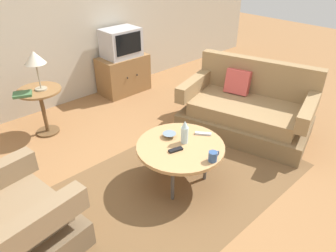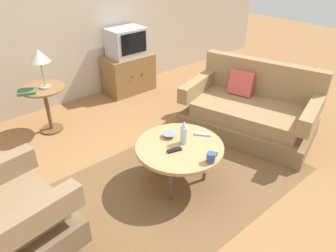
# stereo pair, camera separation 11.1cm
# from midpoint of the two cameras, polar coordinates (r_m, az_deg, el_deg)

# --- Properties ---
(ground_plane) EXTENTS (16.00, 16.00, 0.00)m
(ground_plane) POSITION_cam_midpoint_polar(r_m,az_deg,el_deg) (3.40, -0.03, -9.89)
(ground_plane) COLOR olive
(back_wall) EXTENTS (9.00, 0.12, 2.70)m
(back_wall) POSITION_cam_midpoint_polar(r_m,az_deg,el_deg) (4.87, -22.23, 18.38)
(back_wall) COLOR #BCB29E
(back_wall) RESTS_ON ground
(area_rug) EXTENTS (2.64, 1.70, 0.00)m
(area_rug) POSITION_cam_midpoint_polar(r_m,az_deg,el_deg) (3.40, 1.17, -9.97)
(area_rug) COLOR brown
(area_rug) RESTS_ON ground
(armchair) EXTENTS (1.02, 0.98, 0.93)m
(armchair) POSITION_cam_midpoint_polar(r_m,az_deg,el_deg) (2.86, -28.94, -16.15)
(armchair) COLOR brown
(armchair) RESTS_ON ground
(couch) EXTENTS (1.34, 1.80, 0.88)m
(couch) POSITION_cam_midpoint_polar(r_m,az_deg,el_deg) (4.24, 13.36, 2.81)
(couch) COLOR brown
(couch) RESTS_ON ground
(coffee_table) EXTENTS (0.88, 0.88, 0.46)m
(coffee_table) POSITION_cam_midpoint_polar(r_m,az_deg,el_deg) (3.13, 1.24, -3.97)
(coffee_table) COLOR tan
(coffee_table) RESTS_ON ground
(side_table) EXTENTS (0.54, 0.54, 0.62)m
(side_table) POSITION_cam_midpoint_polar(r_m,az_deg,el_deg) (4.31, -22.66, 4.05)
(side_table) COLOR olive
(side_table) RESTS_ON ground
(tv_stand) EXTENTS (0.79, 0.49, 0.60)m
(tv_stand) POSITION_cam_midpoint_polar(r_m,az_deg,el_deg) (5.32, -8.67, 9.28)
(tv_stand) COLOR olive
(tv_stand) RESTS_ON ground
(television) EXTENTS (0.57, 0.42, 0.44)m
(television) POSITION_cam_midpoint_polar(r_m,az_deg,el_deg) (5.15, -9.16, 14.69)
(television) COLOR #B7B7BC
(television) RESTS_ON tv_stand
(table_lamp) EXTENTS (0.25, 0.25, 0.49)m
(table_lamp) POSITION_cam_midpoint_polar(r_m,az_deg,el_deg) (4.10, -23.79, 11.08)
(table_lamp) COLOR #9E937A
(table_lamp) RESTS_ON side_table
(vase) EXTENTS (0.07, 0.07, 0.25)m
(vase) POSITION_cam_midpoint_polar(r_m,az_deg,el_deg) (3.09, 2.02, -1.14)
(vase) COLOR silver
(vase) RESTS_ON coffee_table
(mug) EXTENTS (0.13, 0.08, 0.10)m
(mug) POSITION_cam_midpoint_polar(r_m,az_deg,el_deg) (2.90, 7.09, -5.48)
(mug) COLOR #335184
(mug) RESTS_ON coffee_table
(bowl) EXTENTS (0.14, 0.14, 0.04)m
(bowl) POSITION_cam_midpoint_polar(r_m,az_deg,el_deg) (3.23, -0.73, -1.66)
(bowl) COLOR slate
(bowl) RESTS_ON coffee_table
(tv_remote_dark) EXTENTS (0.15, 0.09, 0.02)m
(tv_remote_dark) POSITION_cam_midpoint_polar(r_m,az_deg,el_deg) (3.03, 0.35, -4.36)
(tv_remote_dark) COLOR black
(tv_remote_dark) RESTS_ON coffee_table
(tv_remote_silver) EXTENTS (0.14, 0.16, 0.02)m
(tv_remote_silver) POSITION_cam_midpoint_polar(r_m,az_deg,el_deg) (3.29, 5.43, -1.38)
(tv_remote_silver) COLOR #B2B2B7
(tv_remote_silver) RESTS_ON coffee_table
(book) EXTENTS (0.26, 0.24, 0.03)m
(book) POSITION_cam_midpoint_polar(r_m,az_deg,el_deg) (4.15, -25.61, 5.22)
(book) COLOR #3D663D
(book) RESTS_ON side_table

